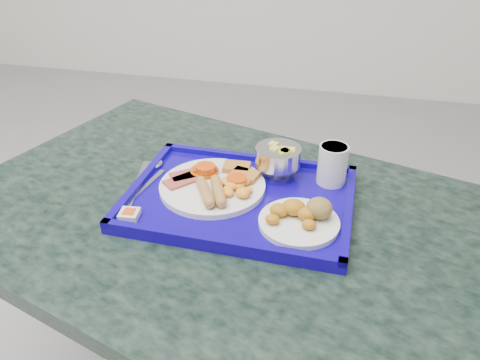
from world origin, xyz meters
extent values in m
cylinder|color=slate|center=(0.64, 0.47, 0.34)|extent=(0.10, 0.10, 0.62)
cube|color=black|center=(0.64, 0.47, 0.67)|extent=(1.26, 1.01, 0.04)
cube|color=#10038D|center=(0.67, 0.50, 0.69)|extent=(0.46, 0.34, 0.02)
cube|color=#10038D|center=(0.67, 0.66, 0.70)|extent=(0.45, 0.02, 0.01)
cube|color=#10038D|center=(0.67, 0.34, 0.70)|extent=(0.45, 0.02, 0.01)
cube|color=#10038D|center=(0.89, 0.50, 0.70)|extent=(0.02, 0.33, 0.01)
cube|color=#10038D|center=(0.45, 0.50, 0.70)|extent=(0.02, 0.33, 0.01)
cylinder|color=silver|center=(0.61, 0.52, 0.70)|extent=(0.22, 0.22, 0.01)
cube|color=#AC4745|center=(0.55, 0.54, 0.71)|extent=(0.08, 0.08, 0.01)
cube|color=#AC4745|center=(0.54, 0.51, 0.71)|extent=(0.08, 0.08, 0.01)
cylinder|color=#B44E07|center=(0.58, 0.56, 0.71)|extent=(0.06, 0.06, 0.01)
sphere|color=#B44E07|center=(0.56, 0.56, 0.72)|extent=(0.01, 0.01, 0.01)
sphere|color=#B44E07|center=(0.59, 0.55, 0.72)|extent=(0.01, 0.01, 0.01)
sphere|color=#B44E07|center=(0.56, 0.54, 0.72)|extent=(0.01, 0.01, 0.01)
sphere|color=#B44E07|center=(0.56, 0.56, 0.72)|extent=(0.01, 0.01, 0.01)
sphere|color=#B44E07|center=(0.56, 0.55, 0.72)|extent=(0.01, 0.01, 0.01)
sphere|color=#B44E07|center=(0.59, 0.54, 0.72)|extent=(0.01, 0.01, 0.01)
sphere|color=#B44E07|center=(0.58, 0.54, 0.72)|extent=(0.01, 0.01, 0.01)
sphere|color=#B44E07|center=(0.59, 0.54, 0.72)|extent=(0.01, 0.01, 0.01)
sphere|color=#B44E07|center=(0.59, 0.53, 0.72)|extent=(0.01, 0.01, 0.01)
sphere|color=#B44E07|center=(0.56, 0.57, 0.72)|extent=(0.01, 0.01, 0.01)
sphere|color=#B44E07|center=(0.60, 0.56, 0.72)|extent=(0.01, 0.01, 0.01)
sphere|color=#B44E07|center=(0.56, 0.57, 0.72)|extent=(0.01, 0.01, 0.01)
sphere|color=#B44E07|center=(0.60, 0.56, 0.72)|extent=(0.01, 0.01, 0.01)
cube|color=#B36E2C|center=(0.64, 0.59, 0.72)|extent=(0.06, 0.05, 0.01)
cube|color=#B36E2C|center=(0.67, 0.56, 0.72)|extent=(0.07, 0.05, 0.01)
cylinder|color=brown|center=(0.61, 0.47, 0.72)|extent=(0.06, 0.08, 0.02)
cylinder|color=brown|center=(0.63, 0.48, 0.72)|extent=(0.05, 0.09, 0.02)
ellipsoid|color=orange|center=(0.65, 0.48, 0.72)|extent=(0.02, 0.02, 0.01)
ellipsoid|color=orange|center=(0.68, 0.48, 0.72)|extent=(0.03, 0.03, 0.02)
ellipsoid|color=orange|center=(0.64, 0.52, 0.72)|extent=(0.03, 0.03, 0.02)
ellipsoid|color=orange|center=(0.69, 0.50, 0.72)|extent=(0.02, 0.02, 0.01)
ellipsoid|color=orange|center=(0.67, 0.53, 0.72)|extent=(0.03, 0.03, 0.02)
ellipsoid|color=orange|center=(0.67, 0.51, 0.72)|extent=(0.03, 0.03, 0.02)
ellipsoid|color=orange|center=(0.65, 0.51, 0.72)|extent=(0.03, 0.03, 0.02)
ellipsoid|color=orange|center=(0.65, 0.52, 0.72)|extent=(0.02, 0.02, 0.01)
ellipsoid|color=orange|center=(0.66, 0.53, 0.72)|extent=(0.02, 0.02, 0.01)
ellipsoid|color=orange|center=(0.65, 0.49, 0.72)|extent=(0.02, 0.02, 0.01)
cylinder|color=#D23A05|center=(0.58, 0.55, 0.73)|extent=(0.04, 0.04, 0.01)
cylinder|color=#D23A05|center=(0.66, 0.52, 0.73)|extent=(0.04, 0.04, 0.01)
cylinder|color=silver|center=(0.80, 0.43, 0.70)|extent=(0.15, 0.15, 0.01)
ellipsoid|color=#B87215|center=(0.82, 0.41, 0.72)|extent=(0.03, 0.02, 0.02)
ellipsoid|color=#B87215|center=(0.81, 0.44, 0.72)|extent=(0.04, 0.03, 0.02)
ellipsoid|color=#B87215|center=(0.79, 0.45, 0.72)|extent=(0.04, 0.04, 0.03)
ellipsoid|color=#B87215|center=(0.76, 0.44, 0.72)|extent=(0.04, 0.03, 0.02)
ellipsoid|color=#B87215|center=(0.75, 0.41, 0.72)|extent=(0.03, 0.02, 0.02)
ellipsoid|color=olive|center=(0.83, 0.45, 0.73)|extent=(0.05, 0.05, 0.04)
cylinder|color=silver|center=(0.73, 0.61, 0.70)|extent=(0.06, 0.06, 0.01)
cylinder|color=silver|center=(0.73, 0.61, 0.72)|extent=(0.02, 0.02, 0.02)
cylinder|color=silver|center=(0.73, 0.61, 0.75)|extent=(0.10, 0.10, 0.04)
cube|color=#D0CE4F|center=(0.75, 0.59, 0.76)|extent=(0.02, 0.02, 0.01)
cube|color=#D0CE4F|center=(0.76, 0.60, 0.76)|extent=(0.02, 0.02, 0.01)
cube|color=#D0CE4F|center=(0.74, 0.59, 0.76)|extent=(0.02, 0.02, 0.01)
cube|color=#D0CE4F|center=(0.74, 0.60, 0.76)|extent=(0.02, 0.02, 0.01)
cube|color=#D0CE4F|center=(0.74, 0.60, 0.76)|extent=(0.02, 0.02, 0.01)
cube|color=#D0CE4F|center=(0.72, 0.62, 0.76)|extent=(0.02, 0.02, 0.01)
cube|color=#D0CE4F|center=(0.72, 0.60, 0.76)|extent=(0.02, 0.02, 0.01)
cylinder|color=silver|center=(0.85, 0.60, 0.74)|extent=(0.06, 0.06, 0.09)
cylinder|color=orange|center=(0.85, 0.60, 0.78)|extent=(0.05, 0.05, 0.01)
cube|color=silver|center=(0.47, 0.49, 0.70)|extent=(0.03, 0.14, 0.00)
ellipsoid|color=silver|center=(0.45, 0.58, 0.70)|extent=(0.04, 0.05, 0.01)
cube|color=silver|center=(0.45, 0.49, 0.70)|extent=(0.05, 0.19, 0.00)
cube|color=silver|center=(0.48, 0.38, 0.71)|extent=(0.04, 0.04, 0.01)
cube|color=#CD4716|center=(0.48, 0.38, 0.71)|extent=(0.02, 0.02, 0.00)
camera|label=1|loc=(0.86, -0.27, 1.23)|focal=35.00mm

